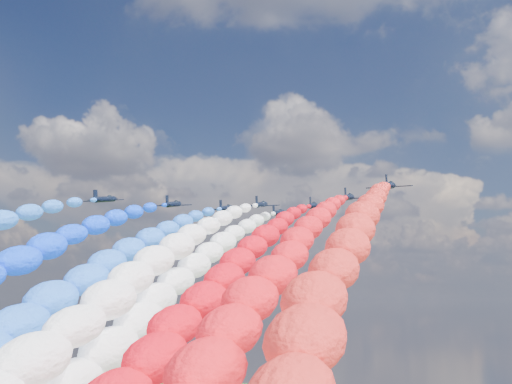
% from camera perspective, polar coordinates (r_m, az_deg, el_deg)
% --- Properties ---
extents(jet_0, '(9.03, 12.34, 4.62)m').
position_cam_1_polar(jet_0, '(157.88, -12.66, -0.60)').
color(jet_0, black).
extents(jet_1, '(9.75, 12.85, 4.62)m').
position_cam_1_polar(jet_1, '(163.28, -7.02, -1.03)').
color(jet_1, black).
extents(trail_1, '(6.92, 107.66, 41.95)m').
position_cam_1_polar(trail_1, '(113.11, -18.42, -6.44)').
color(trail_1, '#0B3DF0').
extents(jet_2, '(9.21, 12.46, 4.62)m').
position_cam_1_polar(jet_2, '(169.44, -2.56, -1.38)').
color(jet_2, black).
extents(trail_2, '(6.92, 107.66, 41.95)m').
position_cam_1_polar(trail_2, '(116.98, -11.48, -6.80)').
color(trail_2, blue).
extents(jet_3, '(9.33, 12.55, 4.62)m').
position_cam_1_polar(jet_3, '(162.83, 0.43, -1.08)').
color(jet_3, black).
extents(trail_3, '(6.92, 107.66, 41.95)m').
position_cam_1_polar(trail_3, '(109.12, -7.60, -6.75)').
color(trail_3, white).
extents(jet_4, '(9.15, 12.42, 4.62)m').
position_cam_1_polar(jet_4, '(178.04, 1.87, -1.76)').
color(jet_4, black).
extents(trail_4, '(6.92, 107.66, 41.95)m').
position_cam_1_polar(trail_4, '(123.79, -4.55, -7.06)').
color(trail_4, white).
extents(jet_5, '(9.70, 12.81, 4.62)m').
position_cam_1_polar(jet_5, '(165.07, 4.83, -1.16)').
color(jet_5, black).
extents(trail_5, '(6.92, 107.66, 41.95)m').
position_cam_1_polar(trail_5, '(109.86, -0.87, -6.84)').
color(trail_5, red).
extents(jet_6, '(9.07, 12.36, 4.62)m').
position_cam_1_polar(jet_6, '(152.50, 7.83, -0.45)').
color(jet_6, black).
extents(trail_6, '(6.92, 107.66, 41.95)m').
position_cam_1_polar(trail_6, '(96.45, 3.12, -6.51)').
color(trail_6, red).
extents(jet_7, '(9.56, 12.71, 4.62)m').
position_cam_1_polar(jet_7, '(138.11, 11.24, 0.54)').
color(jet_7, black).
extents(trail_7, '(6.92, 107.66, 41.95)m').
position_cam_1_polar(trail_7, '(81.31, 8.07, -5.96)').
color(trail_7, red).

